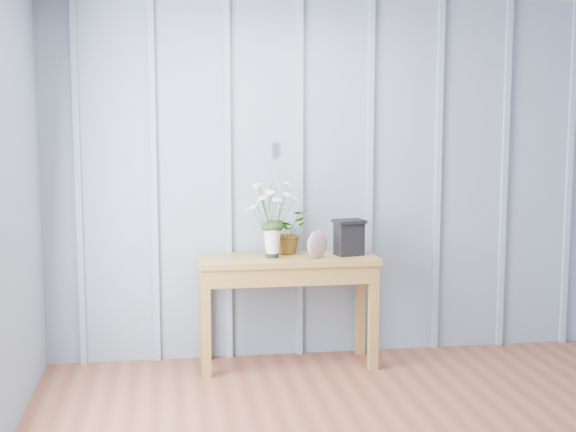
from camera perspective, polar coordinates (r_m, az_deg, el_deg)
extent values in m
cube|color=#7D8DA2|center=(5.62, 3.35, 2.68)|extent=(4.00, 0.01, 2.50)
cube|color=#B3B4B8|center=(5.52, -0.96, 4.69)|extent=(0.03, 0.01, 0.10)
cube|color=#8497A9|center=(5.52, -14.70, 2.37)|extent=(0.04, 0.03, 2.50)
cube|color=#8497A9|center=(5.49, -9.51, 2.48)|extent=(0.04, 0.03, 2.50)
cube|color=#8497A9|center=(5.51, -4.29, 2.57)|extent=(0.04, 0.03, 2.50)
cube|color=#8497A9|center=(5.57, 0.85, 2.64)|extent=(0.04, 0.03, 2.50)
cube|color=#8497A9|center=(5.67, 5.84, 2.69)|extent=(0.04, 0.03, 2.50)
cube|color=#8497A9|center=(5.82, 10.62, 2.72)|extent=(0.04, 0.03, 2.50)
cube|color=#8497A9|center=(6.00, 15.14, 2.73)|extent=(0.04, 0.03, 2.50)
cube|color=#8497A9|center=(6.22, 19.36, 2.72)|extent=(0.04, 0.03, 2.50)
cube|color=olive|center=(5.38, -0.08, -3.10)|extent=(1.20, 0.45, 0.04)
cube|color=olive|center=(5.40, -0.08, -3.94)|extent=(1.13, 0.42, 0.12)
cube|color=olive|center=(5.23, -5.85, -7.64)|extent=(0.06, 0.06, 0.71)
cube|color=olive|center=(5.40, 6.09, -7.18)|extent=(0.06, 0.06, 0.71)
cube|color=olive|center=(5.58, -6.04, -6.70)|extent=(0.06, 0.06, 0.71)
cube|color=olive|center=(5.74, 5.17, -6.31)|extent=(0.06, 0.06, 0.71)
cylinder|color=black|center=(5.34, -1.12, -2.68)|extent=(0.09, 0.09, 0.05)
cone|color=silver|center=(5.32, -1.12, -1.82)|extent=(0.14, 0.14, 0.20)
ellipsoid|color=#183314|center=(5.31, -1.13, -0.76)|extent=(0.16, 0.13, 0.08)
imported|color=#183314|center=(5.48, -0.07, -1.12)|extent=(0.35, 0.35, 0.30)
ellipsoid|color=#7E4753|center=(5.30, 2.11, -2.04)|extent=(0.18, 0.15, 0.19)
cube|color=black|center=(5.43, 4.36, -1.65)|extent=(0.20, 0.16, 0.22)
cube|color=black|center=(5.41, 4.37, -0.38)|extent=(0.22, 0.19, 0.02)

